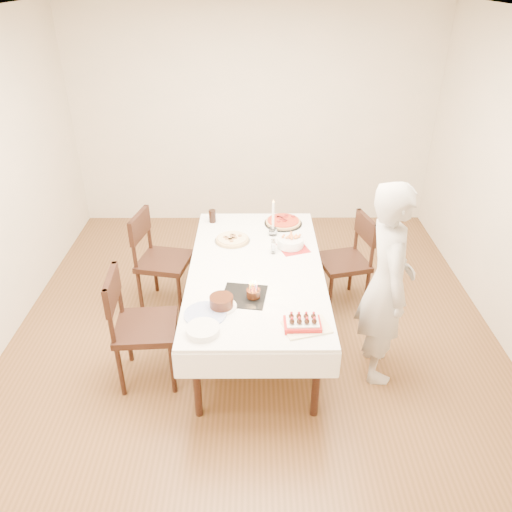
{
  "coord_description": "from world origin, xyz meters",
  "views": [
    {
      "loc": [
        0.0,
        -3.67,
        2.99
      ],
      "look_at": [
        0.02,
        -0.02,
        0.86
      ],
      "focal_mm": 35.0,
      "sensor_mm": 36.0,
      "label": 1
    }
  ],
  "objects_px": {
    "chair_right_savory": "(343,262)",
    "person": "(387,284)",
    "pizza_white": "(232,239)",
    "birthday_cake": "(253,290)",
    "dining_table": "(256,303)",
    "taper_candle": "(273,217)",
    "pasta_bowl": "(290,242)",
    "cola_glass": "(212,216)",
    "chair_left_savory": "(165,261)",
    "layer_cake": "(221,302)",
    "pizza_pepperoni": "(283,222)",
    "chair_left_dessert": "(146,327)",
    "strawberry_box": "(302,324)"
  },
  "relations": [
    {
      "from": "person",
      "to": "pizza_pepperoni",
      "type": "height_order",
      "value": "person"
    },
    {
      "from": "taper_candle",
      "to": "birthday_cake",
      "type": "distance_m",
      "value": 1.07
    },
    {
      "from": "chair_right_savory",
      "to": "pizza_white",
      "type": "xyz_separation_m",
      "value": [
        -1.08,
        -0.08,
        0.3
      ]
    },
    {
      "from": "dining_table",
      "to": "birthday_cake",
      "type": "distance_m",
      "value": 0.64
    },
    {
      "from": "layer_cake",
      "to": "pasta_bowl",
      "type": "bearing_deg",
      "value": 58.33
    },
    {
      "from": "pasta_bowl",
      "to": "birthday_cake",
      "type": "relative_size",
      "value": 1.93
    },
    {
      "from": "strawberry_box",
      "to": "taper_candle",
      "type": "bearing_deg",
      "value": 96.59
    },
    {
      "from": "dining_table",
      "to": "strawberry_box",
      "type": "distance_m",
      "value": 0.98
    },
    {
      "from": "taper_candle",
      "to": "cola_glass",
      "type": "distance_m",
      "value": 0.67
    },
    {
      "from": "chair_left_dessert",
      "to": "person",
      "type": "distance_m",
      "value": 1.92
    },
    {
      "from": "dining_table",
      "to": "taper_candle",
      "type": "bearing_deg",
      "value": 74.61
    },
    {
      "from": "pizza_white",
      "to": "chair_left_savory",
      "type": "bearing_deg",
      "value": 175.03
    },
    {
      "from": "chair_left_savory",
      "to": "layer_cake",
      "type": "xyz_separation_m",
      "value": [
        0.63,
        -1.1,
        0.3
      ]
    },
    {
      "from": "chair_left_dessert",
      "to": "cola_glass",
      "type": "distance_m",
      "value": 1.49
    },
    {
      "from": "chair_left_savory",
      "to": "chair_right_savory",
      "type": "bearing_deg",
      "value": -168.25
    },
    {
      "from": "taper_candle",
      "to": "layer_cake",
      "type": "height_order",
      "value": "taper_candle"
    },
    {
      "from": "pasta_bowl",
      "to": "strawberry_box",
      "type": "distance_m",
      "value": 1.19
    },
    {
      "from": "dining_table",
      "to": "pizza_pepperoni",
      "type": "distance_m",
      "value": 0.96
    },
    {
      "from": "dining_table",
      "to": "chair_right_savory",
      "type": "xyz_separation_m",
      "value": [
        0.86,
        0.54,
        0.1
      ]
    },
    {
      "from": "chair_left_savory",
      "to": "dining_table",
      "type": "bearing_deg",
      "value": 160.79
    },
    {
      "from": "pizza_pepperoni",
      "to": "layer_cake",
      "type": "relative_size",
      "value": 1.65
    },
    {
      "from": "chair_left_savory",
      "to": "birthday_cake",
      "type": "relative_size",
      "value": 7.9
    },
    {
      "from": "chair_right_savory",
      "to": "taper_candle",
      "type": "xyz_separation_m",
      "value": [
        -0.69,
        0.06,
        0.46
      ]
    },
    {
      "from": "pizza_white",
      "to": "chair_left_dessert",
      "type": "bearing_deg",
      "value": -123.94
    },
    {
      "from": "dining_table",
      "to": "pizza_white",
      "type": "height_order",
      "value": "pizza_white"
    },
    {
      "from": "chair_right_savory",
      "to": "chair_left_savory",
      "type": "bearing_deg",
      "value": 166.68
    },
    {
      "from": "pasta_bowl",
      "to": "cola_glass",
      "type": "bearing_deg",
      "value": 145.62
    },
    {
      "from": "dining_table",
      "to": "birthday_cake",
      "type": "xyz_separation_m",
      "value": [
        -0.02,
        -0.45,
        0.45
      ]
    },
    {
      "from": "chair_left_savory",
      "to": "pasta_bowl",
      "type": "bearing_deg",
      "value": -176.31
    },
    {
      "from": "chair_left_dessert",
      "to": "taper_candle",
      "type": "bearing_deg",
      "value": -136.93
    },
    {
      "from": "taper_candle",
      "to": "birthday_cake",
      "type": "height_order",
      "value": "taper_candle"
    },
    {
      "from": "chair_left_dessert",
      "to": "dining_table",
      "type": "bearing_deg",
      "value": -153.44
    },
    {
      "from": "cola_glass",
      "to": "pizza_white",
      "type": "bearing_deg",
      "value": -62.6
    },
    {
      "from": "chair_right_savory",
      "to": "person",
      "type": "xyz_separation_m",
      "value": [
        0.16,
        -0.96,
        0.37
      ]
    },
    {
      "from": "chair_right_savory",
      "to": "pasta_bowl",
      "type": "relative_size",
      "value": 3.9
    },
    {
      "from": "taper_candle",
      "to": "chair_right_savory",
      "type": "bearing_deg",
      "value": -4.73
    },
    {
      "from": "birthday_cake",
      "to": "cola_glass",
      "type": "bearing_deg",
      "value": 107.22
    },
    {
      "from": "strawberry_box",
      "to": "layer_cake",
      "type": "bearing_deg",
      "value": 157.38
    },
    {
      "from": "pizza_white",
      "to": "birthday_cake",
      "type": "bearing_deg",
      "value": -77.85
    },
    {
      "from": "strawberry_box",
      "to": "pizza_white",
      "type": "bearing_deg",
      "value": 113.09
    },
    {
      "from": "pizza_white",
      "to": "cola_glass",
      "type": "bearing_deg",
      "value": 117.4
    },
    {
      "from": "pizza_white",
      "to": "birthday_cake",
      "type": "distance_m",
      "value": 0.94
    },
    {
      "from": "chair_right_savory",
      "to": "pasta_bowl",
      "type": "xyz_separation_m",
      "value": [
        -0.54,
        -0.18,
        0.32
      ]
    },
    {
      "from": "dining_table",
      "to": "chair_left_dessert",
      "type": "bearing_deg",
      "value": -149.64
    },
    {
      "from": "layer_cake",
      "to": "strawberry_box",
      "type": "bearing_deg",
      "value": -22.62
    },
    {
      "from": "chair_left_savory",
      "to": "person",
      "type": "height_order",
      "value": "person"
    },
    {
      "from": "chair_left_dessert",
      "to": "taper_candle",
      "type": "distance_m",
      "value": 1.58
    },
    {
      "from": "chair_right_savory",
      "to": "person",
      "type": "relative_size",
      "value": 0.56
    },
    {
      "from": "pizza_white",
      "to": "layer_cake",
      "type": "distance_m",
      "value": 1.04
    },
    {
      "from": "pizza_white",
      "to": "birthday_cake",
      "type": "height_order",
      "value": "birthday_cake"
    }
  ]
}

